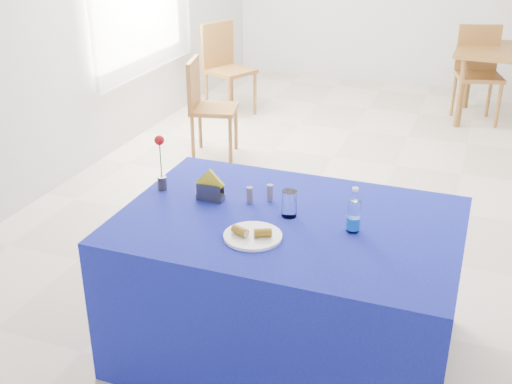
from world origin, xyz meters
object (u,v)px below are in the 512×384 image
plate (253,236)px  blue_table (287,287)px  chair_bg_left (478,67)px  chair_win_a (205,101)px  chair_win_b (225,62)px  water_bottle (353,217)px

plate → blue_table: size_ratio=0.16×
chair_bg_left → chair_win_a: size_ratio=1.10×
plate → chair_win_b: chair_win_b is taller
blue_table → chair_win_b: (-1.85, 3.58, 0.17)m
plate → chair_win_a: 2.98m
chair_bg_left → chair_win_a: chair_bg_left is taller
blue_table → water_bottle: size_ratio=7.44×
plate → chair_win_a: (-1.43, 2.61, -0.26)m
plate → chair_bg_left: (0.76, 4.52, -0.21)m
chair_win_a → chair_win_b: size_ratio=0.92×
blue_table → chair_bg_left: 4.34m
chair_win_a → water_bottle: bearing=-156.2°
blue_table → water_bottle: water_bottle is taller
chair_win_b → water_bottle: bearing=-124.5°
blue_table → chair_win_a: (-1.53, 2.38, 0.12)m
chair_bg_left → chair_win_b: (-2.52, -0.71, -0.01)m
blue_table → water_bottle: bearing=-1.9°
chair_win_a → blue_table: bearing=-161.0°
water_bottle → chair_bg_left: bearing=85.2°
chair_bg_left → blue_table: bearing=-114.7°
water_bottle → plate: bearing=-151.5°
chair_win_a → chair_win_b: bearing=1.2°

